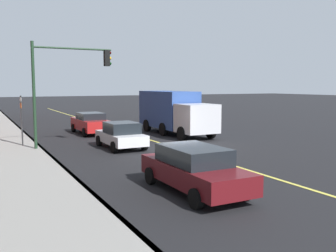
% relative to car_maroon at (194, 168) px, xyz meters
% --- Properties ---
extents(ground, '(200.00, 200.00, 0.00)m').
position_rel_car_maroon_xyz_m(ground, '(7.72, -3.60, -0.78)').
color(ground, black).
extents(sidewalk_slab, '(80.00, 3.78, 0.15)m').
position_rel_car_maroon_xyz_m(sidewalk_slab, '(7.72, 4.97, -0.70)').
color(sidewalk_slab, gray).
rests_on(sidewalk_slab, ground).
extents(curb_edge, '(80.00, 0.16, 0.15)m').
position_rel_car_maroon_xyz_m(curb_edge, '(7.72, 3.17, -0.70)').
color(curb_edge, slate).
rests_on(curb_edge, ground).
extents(lane_stripe_center, '(80.00, 0.16, 0.01)m').
position_rel_car_maroon_xyz_m(lane_stripe_center, '(7.72, -3.60, -0.77)').
color(lane_stripe_center, '#D8CC4C').
rests_on(lane_stripe_center, ground).
extents(car_maroon, '(4.63, 1.96, 1.50)m').
position_rel_car_maroon_xyz_m(car_maroon, '(0.00, 0.00, 0.00)').
color(car_maroon, '#591116').
rests_on(car_maroon, ground).
extents(car_white, '(3.90, 1.92, 1.45)m').
position_rel_car_maroon_xyz_m(car_white, '(9.20, -0.88, -0.04)').
color(car_white, silver).
rests_on(car_white, ground).
extents(car_red, '(4.73, 1.92, 1.51)m').
position_rel_car_maroon_xyz_m(car_red, '(16.18, -1.13, 0.00)').
color(car_red, red).
rests_on(car_red, ground).
extents(truck_blue, '(7.81, 2.45, 3.04)m').
position_rel_car_maroon_xyz_m(truck_blue, '(13.18, -6.35, 0.85)').
color(truck_blue, silver).
rests_on(truck_blue, ground).
extents(traffic_light_mast, '(0.28, 4.34, 5.75)m').
position_rel_car_maroon_xyz_m(traffic_light_mast, '(10.33, 1.84, 3.19)').
color(traffic_light_mast, '#1E3823').
rests_on(traffic_light_mast, ground).
extents(street_sign_post, '(0.60, 0.08, 2.92)m').
position_rel_car_maroon_xyz_m(street_sign_post, '(11.76, 3.99, 0.94)').
color(street_sign_post, slate).
rests_on(street_sign_post, ground).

